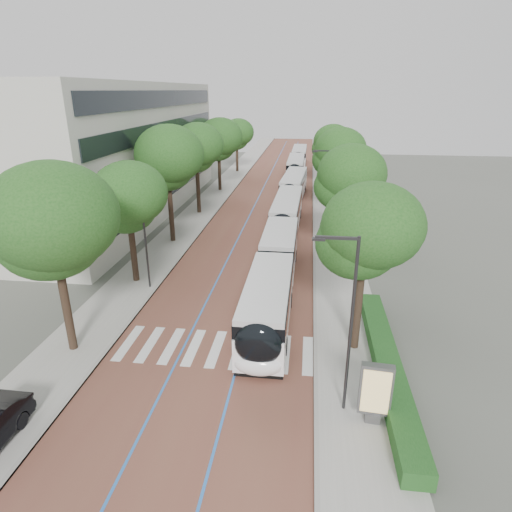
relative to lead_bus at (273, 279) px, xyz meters
The scene contains 22 objects.
ground 7.78m from the lead_bus, 111.71° to the right, with size 160.00×160.00×0.00m, color #51544C.
road 33.09m from the lead_bus, 94.88° to the left, with size 11.00×140.00×0.02m, color brown.
sidewalk_left 34.55m from the lead_bus, 107.39° to the left, with size 4.00×140.00×0.12m, color #98968F.
sidewalk_right 33.30m from the lead_bus, 81.90° to the left, with size 4.00×140.00×0.12m, color #98968F.
kerb_left 34.03m from the lead_bus, 104.33° to the left, with size 0.20×140.00×0.14m, color gray.
kerb_right 33.09m from the lead_bus, 85.16° to the left, with size 0.20×140.00×0.14m, color gray.
zebra_crossing 6.80m from the lead_bus, 113.30° to the right, with size 10.55×3.60×0.01m.
lane_line_left 33.27m from the lead_bus, 97.63° to the left, with size 0.12×126.00×0.01m, color blue.
lane_line_right 32.99m from the lead_bus, 92.11° to the left, with size 0.12×126.00×0.01m, color blue.
office_building 31.04m from the lead_bus, 136.79° to the left, with size 18.11×40.00×14.00m.
hedge 9.52m from the lead_bus, 48.34° to the right, with size 1.20×14.00×0.80m, color #174116.
streetlight_near 11.23m from the lead_bus, 69.29° to the right, with size 1.82×0.20×8.00m.
streetlight_far 15.74m from the lead_bus, 75.70° to the left, with size 1.82×0.20×8.00m.
lamp_post_left 9.30m from the lead_bus, behind, with size 0.14×0.14×8.00m, color #2A2A2C.
trees_left 20.24m from the lead_bus, 121.81° to the left, with size 6.21×60.74×10.00m.
trees_right 17.92m from the lead_bus, 73.54° to the left, with size 5.44×47.22×9.13m.
lead_bus is the anchor object (origin of this frame).
bus_queued_0 16.00m from the lead_bus, 90.03° to the left, with size 2.79×12.45×3.20m.
bus_queued_1 28.87m from the lead_bus, 89.71° to the left, with size 3.17×12.51×3.20m.
bus_queued_2 43.18m from the lead_bus, 90.10° to the left, with size 2.56×12.40×3.20m.
bus_queued_3 56.13m from the lead_bus, 89.88° to the left, with size 2.60×12.41×3.20m.
ad_panel 11.86m from the lead_bus, 64.35° to the right, with size 1.36×0.57×2.77m.
Camera 1 is at (4.81, -18.54, 13.23)m, focal length 30.00 mm.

